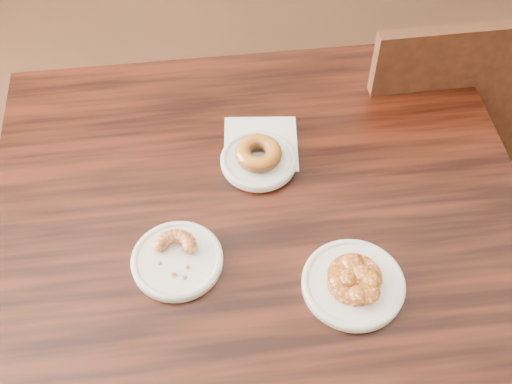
# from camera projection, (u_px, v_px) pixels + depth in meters

# --- Properties ---
(floor) EXTENTS (5.00, 5.00, 0.00)m
(floor) POSITION_uv_depth(u_px,v_px,m) (359.00, 313.00, 1.88)
(floor) COLOR black
(floor) RESTS_ON ground
(cafe_table) EXTENTS (1.16, 1.16, 0.75)m
(cafe_table) POSITION_uv_depth(u_px,v_px,m) (264.00, 331.00, 1.44)
(cafe_table) COLOR black
(cafe_table) RESTS_ON floor
(chair_far) EXTENTS (0.58, 0.58, 0.90)m
(chair_far) POSITION_uv_depth(u_px,v_px,m) (417.00, 112.00, 1.76)
(chair_far) COLOR black
(chair_far) RESTS_ON floor
(napkin) EXTENTS (0.16, 0.16, 0.00)m
(napkin) POSITION_uv_depth(u_px,v_px,m) (261.00, 144.00, 1.28)
(napkin) COLOR white
(napkin) RESTS_ON cafe_table
(plate_donut) EXTENTS (0.15, 0.15, 0.01)m
(plate_donut) POSITION_uv_depth(u_px,v_px,m) (259.00, 161.00, 1.24)
(plate_donut) COLOR white
(plate_donut) RESTS_ON napkin
(plate_cruller) EXTENTS (0.16, 0.16, 0.01)m
(plate_cruller) POSITION_uv_depth(u_px,v_px,m) (177.00, 260.00, 1.11)
(plate_cruller) COLOR white
(plate_cruller) RESTS_ON cafe_table
(plate_fritter) EXTENTS (0.17, 0.17, 0.01)m
(plate_fritter) POSITION_uv_depth(u_px,v_px,m) (353.00, 284.00, 1.08)
(plate_fritter) COLOR white
(plate_fritter) RESTS_ON cafe_table
(glazed_donut) EXTENTS (0.09, 0.09, 0.03)m
(glazed_donut) POSITION_uv_depth(u_px,v_px,m) (259.00, 153.00, 1.22)
(glazed_donut) COLOR #974D15
(glazed_donut) RESTS_ON plate_donut
(apple_fritter) EXTENTS (0.13, 0.13, 0.03)m
(apple_fritter) POSITION_uv_depth(u_px,v_px,m) (355.00, 278.00, 1.06)
(apple_fritter) COLOR #4E2908
(apple_fritter) RESTS_ON plate_fritter
(cruller_fragment) EXTENTS (0.09, 0.09, 0.02)m
(cruller_fragment) POSITION_uv_depth(u_px,v_px,m) (176.00, 255.00, 1.09)
(cruller_fragment) COLOR brown
(cruller_fragment) RESTS_ON plate_cruller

